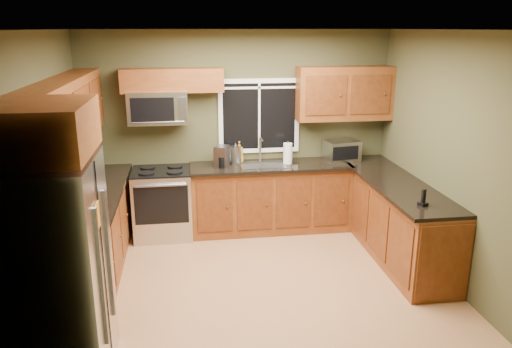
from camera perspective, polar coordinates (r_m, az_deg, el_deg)
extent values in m
plane|color=#9F6E46|center=(5.67, 0.00, -12.25)|extent=(4.20, 4.20, 0.00)
plane|color=white|center=(4.98, 0.00, 16.18)|extent=(4.20, 4.20, 0.00)
plane|color=#404126|center=(6.90, -2.13, 4.94)|extent=(4.20, 0.00, 4.20)
plane|color=#404126|center=(3.49, 4.25, -6.77)|extent=(4.20, 0.00, 4.20)
plane|color=#404126|center=(5.30, -23.09, 0.08)|extent=(0.00, 3.60, 3.60)
plane|color=#404126|center=(5.83, 20.88, 1.73)|extent=(0.00, 3.60, 3.60)
cube|color=white|center=(6.89, 0.36, 6.63)|extent=(1.12, 0.03, 1.02)
cube|color=black|center=(6.88, 0.37, 6.61)|extent=(1.00, 0.01, 0.90)
cube|color=white|center=(6.87, 0.38, 6.60)|extent=(0.03, 0.01, 0.90)
cube|color=white|center=(6.82, 0.39, 9.84)|extent=(1.00, 0.01, 0.03)
cube|color=brown|center=(5.96, -18.21, -6.85)|extent=(0.60, 2.65, 0.90)
cube|color=black|center=(5.79, -18.37, -2.56)|extent=(0.65, 2.65, 0.04)
cube|color=brown|center=(6.91, 1.64, -2.78)|extent=(2.17, 0.60, 0.90)
cube|color=black|center=(6.74, 1.71, 0.92)|extent=(2.17, 0.65, 0.04)
cube|color=brown|center=(6.44, 15.40, -4.86)|extent=(0.60, 2.50, 0.90)
cube|color=#5A2A10|center=(5.41, 20.68, -9.55)|extent=(0.56, 0.02, 0.82)
cube|color=black|center=(6.28, 15.51, -0.87)|extent=(0.65, 2.50, 0.04)
cube|color=brown|center=(5.61, -20.85, 6.52)|extent=(0.33, 2.65, 0.72)
cube|color=brown|center=(6.60, -9.53, 10.53)|extent=(1.30, 0.33, 0.30)
cube|color=brown|center=(6.96, 10.07, 9.06)|extent=(1.30, 0.33, 0.72)
cube|color=brown|center=(3.83, -23.72, 4.66)|extent=(0.72, 0.90, 0.38)
cube|color=#B7B7BC|center=(4.19, -21.93, -10.64)|extent=(0.72, 0.90, 1.80)
cube|color=slate|center=(3.91, -17.31, -11.29)|extent=(0.03, 0.04, 1.10)
cube|color=slate|center=(4.27, -16.52, -8.82)|extent=(0.03, 0.04, 1.10)
cube|color=black|center=(4.11, -16.91, -10.62)|extent=(0.01, 0.02, 1.78)
cube|color=#C77B12|center=(3.82, -17.66, -4.59)|extent=(0.01, 0.14, 0.20)
cube|color=#B7B7BC|center=(6.80, -10.60, -3.38)|extent=(0.76, 0.65, 0.90)
cube|color=black|center=(6.66, -10.80, 0.30)|extent=(0.76, 0.64, 0.03)
cube|color=black|center=(6.46, -10.75, -3.53)|extent=(0.68, 0.02, 0.50)
cylinder|color=slate|center=(6.35, -10.88, -1.30)|extent=(0.64, 0.04, 0.04)
cylinder|color=black|center=(6.53, -12.44, 0.11)|extent=(0.20, 0.20, 0.01)
cylinder|color=black|center=(6.51, -9.28, 0.24)|extent=(0.20, 0.20, 0.01)
cylinder|color=black|center=(6.80, -12.28, 0.77)|extent=(0.20, 0.20, 0.01)
cylinder|color=black|center=(6.78, -9.25, 0.89)|extent=(0.20, 0.20, 0.01)
cube|color=#B7B7BC|center=(6.62, -11.14, 7.50)|extent=(0.76, 0.38, 0.42)
cube|color=black|center=(6.43, -11.75, 7.21)|extent=(0.54, 0.01, 0.30)
cube|color=slate|center=(6.42, -8.43, 7.36)|extent=(0.10, 0.01, 0.30)
cylinder|color=slate|center=(6.44, -11.15, 5.81)|extent=(0.66, 0.02, 0.02)
cube|color=slate|center=(6.73, 0.74, 1.02)|extent=(0.60, 0.42, 0.02)
cylinder|color=#B7B7BC|center=(6.87, 0.48, 2.86)|extent=(0.03, 0.03, 0.34)
cylinder|color=#B7B7BC|center=(6.76, 0.59, 4.02)|extent=(0.03, 0.18, 0.03)
cube|color=#B7B7BC|center=(7.04, 9.78, 2.69)|extent=(0.49, 0.40, 0.28)
cube|color=black|center=(6.89, 10.21, 2.36)|extent=(0.38, 0.07, 0.19)
cube|color=slate|center=(6.63, -3.93, 2.04)|extent=(0.23, 0.25, 0.28)
cylinder|color=black|center=(6.57, -3.87, 1.33)|extent=(0.13, 0.13, 0.15)
cylinder|color=#B7B7BC|center=(6.77, -2.35, 2.20)|extent=(0.20, 0.20, 0.24)
cone|color=black|center=(6.74, -2.37, 3.36)|extent=(0.13, 0.13, 0.07)
cylinder|color=white|center=(6.77, 3.64, 2.36)|extent=(0.14, 0.14, 0.28)
cylinder|color=slate|center=(6.74, 3.66, 3.60)|extent=(0.02, 0.02, 0.04)
imported|color=#C77B12|center=(6.82, -1.91, 2.53)|extent=(0.13, 0.13, 0.29)
imported|color=white|center=(6.98, 3.71, 2.39)|extent=(0.11, 0.11, 0.19)
imported|color=white|center=(6.80, -3.57, 1.95)|extent=(0.18, 0.18, 0.17)
cube|color=black|center=(5.47, 18.53, -3.27)|extent=(0.10, 0.10, 0.04)
cube|color=black|center=(5.44, 18.61, -2.38)|extent=(0.05, 0.04, 0.14)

